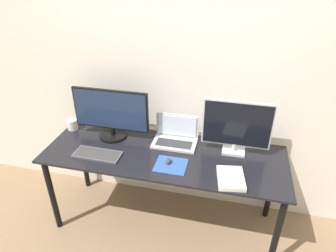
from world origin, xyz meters
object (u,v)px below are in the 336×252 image
(laptop, at_px, (176,136))
(book, at_px, (231,178))
(monitor_left, at_px, (111,114))
(monitor_right, at_px, (237,126))
(mouse, at_px, (169,161))
(keyboard, at_px, (97,154))
(mug, at_px, (72,124))

(laptop, distance_m, book, 0.59)
(monitor_left, xyz_separation_m, monitor_right, (0.97, 0.00, 0.02))
(monitor_right, xyz_separation_m, mouse, (-0.45, -0.25, -0.21))
(laptop, xyz_separation_m, book, (0.46, -0.37, -0.04))
(mouse, bearing_deg, monitor_right, 29.27)
(monitor_right, bearing_deg, keyboard, -164.16)
(monitor_right, distance_m, book, 0.39)
(mouse, bearing_deg, book, -10.37)
(monitor_right, distance_m, laptop, 0.49)
(laptop, relative_size, keyboard, 0.96)
(monitor_right, xyz_separation_m, mug, (-1.35, 0.03, -0.18))
(book, bearing_deg, mouse, 169.63)
(mouse, relative_size, book, 0.23)
(laptop, bearing_deg, mouse, -87.70)
(keyboard, xyz_separation_m, mouse, (0.54, 0.03, 0.01))
(mouse, distance_m, mug, 0.95)
(book, bearing_deg, laptop, 140.83)
(book, bearing_deg, monitor_left, 161.17)
(mouse, height_order, mug, mug)
(book, relative_size, mug, 2.94)
(monitor_left, distance_m, mug, 0.42)
(monitor_right, bearing_deg, mug, 178.67)
(mouse, height_order, book, mouse)
(mouse, bearing_deg, laptop, 92.30)
(monitor_left, distance_m, monitor_right, 0.97)
(keyboard, relative_size, book, 1.38)
(mug, bearing_deg, monitor_right, -1.33)
(book, bearing_deg, keyboard, 176.97)
(monitor_right, height_order, laptop, monitor_right)
(laptop, bearing_deg, monitor_right, -4.99)
(mug, bearing_deg, keyboard, -39.87)
(book, bearing_deg, mug, 165.00)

